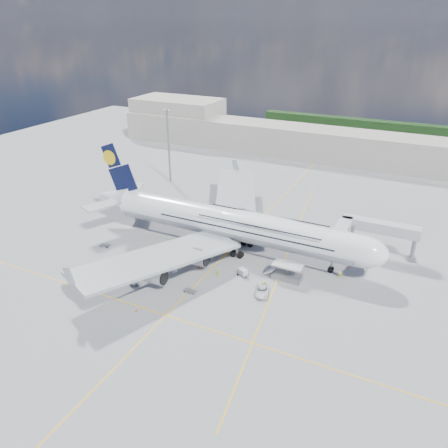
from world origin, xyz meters
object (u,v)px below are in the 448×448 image
at_px(dolly_nose_far, 243,272).
at_px(crew_nose, 340,274).
at_px(crew_loader, 286,276).
at_px(cone_wing_left_outer, 217,197).
at_px(dolly_row_a, 149,272).
at_px(dolly_nose_near, 190,291).
at_px(catering_truck_outer, 231,191).
at_px(cone_nose, 349,267).
at_px(cone_wing_right_inner, 199,266).
at_px(crew_van, 265,284).
at_px(crew_wing, 131,255).
at_px(airliner, 232,224).
at_px(cone_wing_right_outer, 136,310).
at_px(dolly_row_b, 127,259).
at_px(dolly_back, 105,245).
at_px(jet_bridge, 365,230).
at_px(cone_tail, 135,218).
at_px(cargo_loader, 287,274).
at_px(catering_truck_inner, 219,213).
at_px(dolly_row_c, 133,280).
at_px(service_van, 262,291).
at_px(baggage_tug, 172,268).
at_px(light_mast, 169,145).
at_px(cone_wing_left_inner, 217,222).

xyz_separation_m(dolly_nose_far, crew_nose, (19.72, 8.67, -0.05)).
xyz_separation_m(crew_loader, cone_wing_left_outer, (-35.32, 36.00, -0.52)).
height_order(dolly_row_a, dolly_nose_near, dolly_row_a).
xyz_separation_m(catering_truck_outer, cone_nose, (43.43, -28.39, -1.42)).
relative_size(cone_nose, cone_wing_right_inner, 0.80).
xyz_separation_m(dolly_row_a, crew_van, (25.84, 5.89, 0.53)).
xyz_separation_m(crew_loader, crew_wing, (-36.38, -7.37, 0.11)).
xyz_separation_m(crew_loader, cone_nose, (11.58, 10.77, -0.56)).
bearing_deg(catering_truck_outer, airliner, -70.29).
bearing_deg(cone_wing_right_outer, dolly_row_b, 132.55).
distance_m(dolly_back, crew_nose, 57.77).
relative_size(jet_bridge, dolly_back, 6.45).
bearing_deg(cone_tail, cargo_loader, -12.42).
xyz_separation_m(airliner, dolly_row_b, (-20.11, -16.35, -6.50)).
relative_size(airliner, catering_truck_inner, 12.73).
bearing_deg(cone_nose, airliner, -173.20).
bearing_deg(dolly_row_c, cone_wing_right_inner, 74.54).
bearing_deg(cone_wing_right_outer, dolly_nose_near, 59.13).
bearing_deg(jet_bridge, cone_nose, -100.78).
height_order(airliner, cargo_loader, airliner).
bearing_deg(service_van, crew_wing, 165.32).
distance_m(baggage_tug, cone_wing_right_inner, 6.29).
xyz_separation_m(airliner, dolly_row_c, (-12.74, -23.69, -5.94)).
distance_m(jet_bridge, light_mast, 74.11).
height_order(light_mast, cone_wing_right_outer, light_mast).
distance_m(dolly_nose_far, dolly_nose_near, 13.15).
bearing_deg(cone_wing_left_outer, cone_wing_right_inner, -68.70).
bearing_deg(dolly_row_a, dolly_row_b, 143.16).
bearing_deg(jet_bridge, cone_wing_left_outer, 159.95).
xyz_separation_m(jet_bridge, baggage_tug, (-37.56, -26.44, -6.16)).
bearing_deg(crew_wing, cone_wing_right_outer, -144.41).
xyz_separation_m(airliner, dolly_nose_far, (7.39, -10.20, -5.99)).
relative_size(dolly_row_c, catering_truck_outer, 0.50).
bearing_deg(cone_wing_right_outer, dolly_row_a, 115.00).
distance_m(crew_van, cone_wing_left_outer, 52.41).
xyz_separation_m(dolly_row_b, catering_truck_outer, (4.79, 48.08, 1.29)).
distance_m(catering_truck_inner, cone_nose, 40.75).
bearing_deg(crew_van, cone_wing_left_inner, 3.50).
relative_size(catering_truck_outer, cone_nose, 12.16).
bearing_deg(dolly_row_b, airliner, 59.94).
bearing_deg(catering_truck_outer, service_van, -64.08).
height_order(dolly_row_b, catering_truck_inner, catering_truck_inner).
bearing_deg(crew_wing, dolly_row_a, -119.84).
relative_size(dolly_row_a, dolly_back, 1.10).
bearing_deg(dolly_nose_far, cargo_loader, 46.28).
height_order(jet_bridge, catering_truck_inner, jet_bridge).
height_order(dolly_nose_far, cone_wing_right_outer, dolly_nose_far).
distance_m(catering_truck_inner, crew_van, 36.78).
relative_size(catering_truck_inner, service_van, 1.16).
relative_size(jet_bridge, baggage_tug, 6.84).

